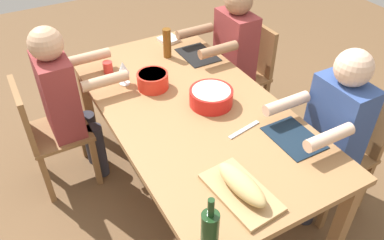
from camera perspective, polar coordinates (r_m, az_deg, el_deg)
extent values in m
plane|color=brown|center=(2.91, 0.00, -9.76)|extent=(8.00, 8.00, 0.00)
cube|color=#9E7044|center=(2.42, 0.00, 1.69)|extent=(1.97, 1.02, 0.04)
cube|color=#9E7044|center=(2.41, 21.01, -14.01)|extent=(0.07, 0.07, 0.70)
cube|color=#9E7044|center=(3.48, -0.93, 6.89)|extent=(0.07, 0.07, 0.70)
cube|color=#9E7044|center=(3.23, -15.11, 2.61)|extent=(0.07, 0.07, 0.70)
cube|color=olive|center=(2.83, -18.88, -1.66)|extent=(0.40, 0.40, 0.03)
cube|color=olive|center=(2.70, -23.46, 0.62)|extent=(0.38, 0.04, 0.40)
cube|color=olive|center=(3.12, -15.82, -2.12)|extent=(0.04, 0.04, 0.42)
cube|color=olive|center=(2.87, -13.91, -6.00)|extent=(0.04, 0.04, 0.42)
cube|color=olive|center=(3.10, -21.79, -4.03)|extent=(0.04, 0.04, 0.42)
cube|color=olive|center=(2.84, -20.43, -8.13)|extent=(0.04, 0.04, 0.42)
cylinder|color=#2D2D38|center=(3.05, -14.50, -2.62)|extent=(0.11, 0.11, 0.45)
cylinder|color=#2D2D38|center=(2.93, -13.57, -4.42)|extent=(0.11, 0.11, 0.45)
cube|color=maroon|center=(2.67, -18.90, 3.46)|extent=(0.34, 0.20, 0.55)
cylinder|color=tan|center=(2.79, -14.91, 8.84)|extent=(0.07, 0.30, 0.07)
cylinder|color=tan|center=(2.51, -12.63, 5.61)|extent=(0.07, 0.30, 0.07)
sphere|color=tan|center=(2.49, -20.63, 10.42)|extent=(0.21, 0.21, 0.21)
cube|color=olive|center=(2.68, 20.07, -4.67)|extent=(0.40, 0.40, 0.03)
cube|color=olive|center=(2.67, 23.74, 0.07)|extent=(0.38, 0.04, 0.40)
cube|color=olive|center=(2.66, 19.02, -11.65)|extent=(0.04, 0.04, 0.42)
cube|color=olive|center=(2.81, 14.25, -7.23)|extent=(0.04, 0.04, 0.42)
cube|color=olive|center=(2.87, 23.85, -8.72)|extent=(0.04, 0.04, 0.42)
cube|color=olive|center=(3.01, 19.15, -4.79)|extent=(0.04, 0.04, 0.42)
cylinder|color=#2D2D38|center=(2.66, 16.96, -10.70)|extent=(0.11, 0.11, 0.45)
cylinder|color=#2D2D38|center=(2.73, 14.71, -8.58)|extent=(0.11, 0.11, 0.45)
cube|color=#334C8C|center=(2.46, 20.53, -0.25)|extent=(0.34, 0.20, 0.55)
cylinder|color=beige|center=(2.14, 19.45, -2.40)|extent=(0.07, 0.30, 0.07)
cylinder|color=beige|center=(2.31, 13.65, 2.36)|extent=(0.07, 0.30, 0.07)
sphere|color=beige|center=(2.27, 22.58, 7.07)|extent=(0.21, 0.21, 0.21)
cube|color=olive|center=(3.29, 6.88, 6.43)|extent=(0.40, 0.40, 0.03)
cube|color=olive|center=(3.29, 9.81, 10.34)|extent=(0.38, 0.04, 0.40)
cube|color=olive|center=(3.23, 5.80, 0.87)|extent=(0.04, 0.04, 0.42)
cube|color=olive|center=(3.45, 2.68, 3.87)|extent=(0.04, 0.04, 0.42)
cube|color=olive|center=(3.40, 10.58, 2.55)|extent=(0.04, 0.04, 0.42)
cube|color=olive|center=(3.62, 7.31, 5.33)|extent=(0.04, 0.04, 0.42)
cylinder|color=#2D2D38|center=(3.25, 4.21, 1.63)|extent=(0.11, 0.11, 0.45)
cylinder|color=#2D2D38|center=(3.36, 2.75, 3.05)|extent=(0.11, 0.11, 0.45)
cube|color=maroon|center=(3.12, 6.36, 10.63)|extent=(0.34, 0.20, 0.55)
cylinder|color=#9E7251|center=(2.80, 3.86, 10.21)|extent=(0.07, 0.30, 0.07)
cylinder|color=#9E7251|center=(3.06, 0.40, 12.86)|extent=(0.07, 0.30, 0.07)
sphere|color=#9E7251|center=(2.97, 6.87, 16.95)|extent=(0.21, 0.21, 0.21)
cylinder|color=red|center=(2.56, -5.76, 5.76)|extent=(0.20, 0.20, 0.11)
cylinder|color=orange|center=(2.54, -5.81, 6.43)|extent=(0.18, 0.18, 0.04)
cylinder|color=red|center=(2.40, 2.81, 3.37)|extent=(0.27, 0.27, 0.10)
cylinder|color=beige|center=(2.38, 2.83, 4.02)|extent=(0.24, 0.24, 0.04)
cube|color=tan|center=(1.89, 7.14, -10.43)|extent=(0.42, 0.25, 0.02)
ellipsoid|color=tan|center=(1.85, 7.28, -9.31)|extent=(0.33, 0.14, 0.09)
cylinder|color=#193819|center=(1.63, 2.64, -15.89)|extent=(0.08, 0.08, 0.20)
cylinder|color=#193819|center=(1.52, 2.80, -12.69)|extent=(0.03, 0.03, 0.09)
cylinder|color=brown|center=(2.88, -3.68, 11.15)|extent=(0.06, 0.06, 0.22)
cylinder|color=silver|center=(2.65, -9.79, 5.33)|extent=(0.07, 0.07, 0.01)
cylinder|color=silver|center=(2.63, -9.89, 6.07)|extent=(0.01, 0.01, 0.07)
cone|color=silver|center=(2.59, -10.08, 7.56)|extent=(0.08, 0.08, 0.08)
cylinder|color=red|center=(2.78, -12.20, 7.56)|extent=(0.07, 0.07, 0.08)
cube|color=#142333|center=(2.24, 14.66, -2.53)|extent=(0.32, 0.23, 0.01)
cube|color=black|center=(2.95, 0.83, 9.52)|extent=(0.32, 0.23, 0.01)
cube|color=silver|center=(2.24, 7.62, -1.41)|extent=(0.07, 0.23, 0.01)
cube|color=white|center=(3.15, -3.40, 11.68)|extent=(0.16, 0.16, 0.02)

